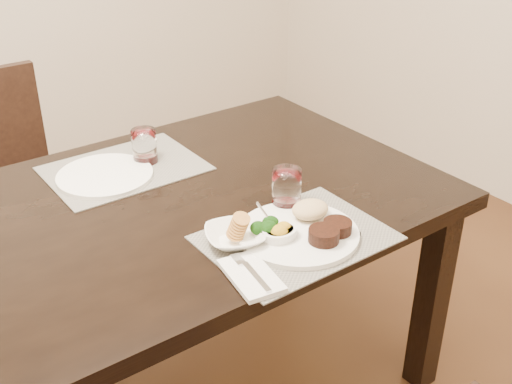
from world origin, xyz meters
TOP-DOWN VIEW (x-y plane):
  - dining_table at (0.00, 0.00)m, footprint 2.00×1.00m
  - chair_far at (0.00, 0.93)m, footprint 0.42×0.42m
  - placemat_near at (0.39, -0.36)m, footprint 0.46×0.34m
  - placemat_far at (0.21, 0.26)m, footprint 0.46×0.34m
  - dinner_plate at (0.41, -0.36)m, footprint 0.31×0.31m
  - napkin_fork at (0.20, -0.43)m, footprint 0.12×0.19m
  - steak_knife at (0.51, -0.38)m, footprint 0.03×0.24m
  - cracker_bowl at (0.25, -0.29)m, footprint 0.19×0.19m
  - sauce_ramekin at (0.34, -0.35)m, footprint 0.09×0.14m
  - wine_glass_near at (0.47, -0.22)m, footprint 0.08×0.08m
  - far_plate at (0.14, 0.24)m, footprint 0.29×0.29m
  - wine_glass_far at (0.29, 0.26)m, footprint 0.08×0.08m

SIDE VIEW (x-z plane):
  - chair_far at x=0.00m, z-range 0.05..0.95m
  - dining_table at x=0.00m, z-range 0.29..1.04m
  - placemat_near at x=0.39m, z-range 0.75..0.75m
  - placemat_far at x=0.21m, z-range 0.75..0.75m
  - steak_knife at x=0.51m, z-range 0.75..0.76m
  - far_plate at x=0.14m, z-range 0.75..0.77m
  - napkin_fork at x=0.20m, z-range 0.75..0.77m
  - dinner_plate at x=0.41m, z-range 0.74..0.80m
  - cracker_bowl at x=0.25m, z-range 0.74..0.81m
  - sauce_ramekin at x=0.34m, z-range 0.74..0.81m
  - wine_glass_far at x=0.29m, z-range 0.75..0.86m
  - wine_glass_near at x=0.47m, z-range 0.75..0.86m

